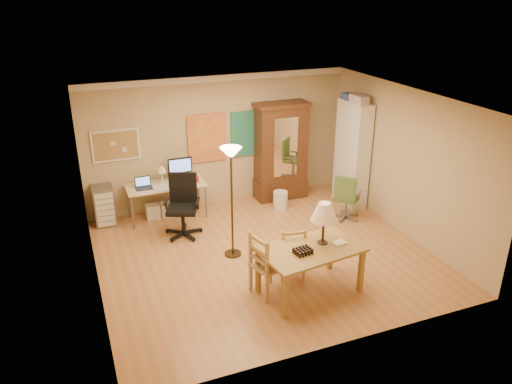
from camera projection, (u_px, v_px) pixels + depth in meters
name	position (u px, v px, depth m)	size (l,w,h in m)	color
floor	(264.00, 255.00, 8.65)	(5.50, 5.50, 0.00)	#B0703E
crown_molding	(217.00, 78.00, 9.74)	(5.50, 0.08, 0.12)	white
corkboard	(116.00, 145.00, 9.50)	(0.90, 0.04, 0.62)	#9A7948
art_panel_left	(207.00, 138.00, 10.13)	(0.80, 0.04, 1.00)	gold
art_panel_right	(248.00, 133.00, 10.43)	(0.75, 0.04, 0.95)	#246991
dining_table	(316.00, 238.00, 7.35)	(1.60, 1.09, 1.40)	olive
ladder_chair_back	(291.00, 253.00, 7.89)	(0.47, 0.45, 0.88)	#AC824F
ladder_chair_left	(267.00, 266.00, 7.41)	(0.55, 0.57, 1.01)	#AC824F
torchiere_lamp	(231.00, 170.00, 8.06)	(0.35, 0.35, 1.95)	#392916
computer_desk	(168.00, 197.00, 9.93)	(1.54, 0.67, 1.16)	beige
office_chair_black	(183.00, 219.00, 9.25)	(0.71, 0.71, 1.16)	black
office_chair_green	(346.00, 207.00, 9.89)	(0.61, 0.61, 0.95)	slate
drawer_cart	(104.00, 205.00, 9.64)	(0.39, 0.47, 0.78)	slate
armoire	(281.00, 157.00, 10.66)	(1.14, 0.54, 2.09)	#371D0F
bookshelf	(352.00, 154.00, 10.31)	(0.33, 0.87, 2.18)	white
wastebin	(280.00, 200.00, 10.36)	(0.30, 0.30, 0.38)	silver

